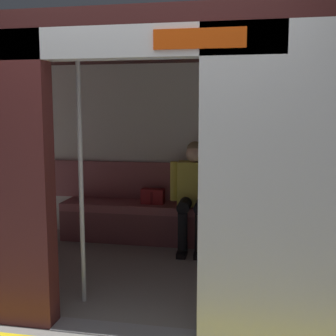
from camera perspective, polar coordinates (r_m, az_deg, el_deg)
name	(u,v)px	position (r m, az deg, el deg)	size (l,w,h in m)	color
ground_plane	(125,331)	(3.29, -5.66, -20.38)	(60.00, 60.00, 0.00)	gray
train_car	(150,120)	(3.99, -2.37, 6.21)	(6.40, 2.54, 2.18)	silver
bench_seat	(175,214)	(5.02, 0.94, -6.03)	(2.68, 0.44, 0.45)	#935156
person_seated	(194,188)	(4.87, 3.42, -2.56)	(0.55, 0.68, 1.18)	#D8CC4C
handbag	(153,196)	(5.07, -1.98, -3.69)	(0.26, 0.15, 0.17)	maroon
book	(227,205)	(5.00, 7.67, -4.77)	(0.15, 0.22, 0.03)	#B22D2D
grab_pole_door	(81,177)	(3.47, -11.26, -1.12)	(0.04, 0.04, 2.04)	silver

